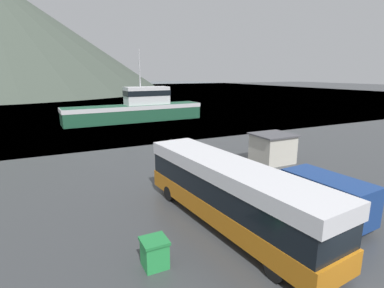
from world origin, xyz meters
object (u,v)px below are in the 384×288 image
(fishing_boat, at_px, (137,108))
(storage_bin, at_px, (155,253))
(dock_kiosk, at_px, (272,148))
(tour_bus, at_px, (228,191))
(delivery_van, at_px, (317,194))

(fishing_boat, bearing_deg, storage_bin, 162.25)
(fishing_boat, xyz_separation_m, dock_kiosk, (3.99, -27.45, -0.77))
(tour_bus, bearing_deg, fishing_boat, 75.74)
(fishing_boat, bearing_deg, delivery_van, 176.29)
(tour_bus, distance_m, dock_kiosk, 12.22)
(tour_bus, distance_m, delivery_van, 4.97)
(delivery_van, distance_m, dock_kiosk, 10.10)
(delivery_van, height_order, dock_kiosk, dock_kiosk)
(tour_bus, distance_m, storage_bin, 4.88)
(storage_bin, height_order, dock_kiosk, dock_kiosk)
(storage_bin, distance_m, dock_kiosk, 16.75)
(tour_bus, bearing_deg, dock_kiosk, 33.51)
(tour_bus, xyz_separation_m, storage_bin, (-4.45, -1.57, -1.25))
(dock_kiosk, bearing_deg, delivery_van, -117.98)
(delivery_van, bearing_deg, tour_bus, 160.93)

